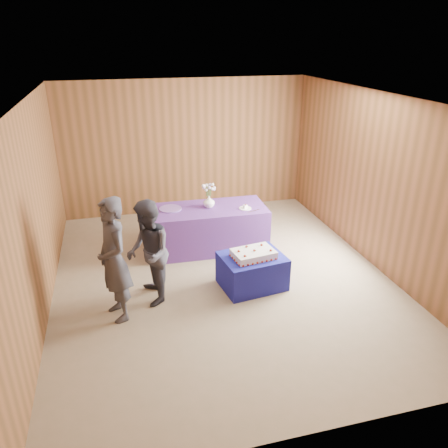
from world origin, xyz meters
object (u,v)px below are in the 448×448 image
object	(u,v)px
cake_table	(252,271)
serving_table	(208,228)
guest_left	(114,260)
vase	(209,202)
guest_right	(148,253)
sheet_cake	(254,254)

from	to	relation	value
cake_table	serving_table	world-z (taller)	serving_table
serving_table	guest_left	bearing A→B (deg)	-131.73
guest_left	vase	bearing A→B (deg)	117.93
serving_table	guest_left	distance (m)	2.36
vase	guest_right	distance (m)	1.87
guest_left	guest_right	xyz separation A→B (m)	(0.46, 0.27, -0.09)
guest_right	serving_table	bearing A→B (deg)	139.12
serving_table	cake_table	bearing A→B (deg)	-73.98
serving_table	guest_left	size ratio (longest dim) A/B	1.19
sheet_cake	cake_table	bearing A→B (deg)	82.00
guest_right	guest_left	bearing A→B (deg)	-61.45
cake_table	serving_table	bearing A→B (deg)	96.53
cake_table	sheet_cake	distance (m)	0.31
cake_table	guest_left	world-z (taller)	guest_left
cake_table	vase	distance (m)	1.60
sheet_cake	guest_right	world-z (taller)	guest_right
vase	guest_right	xyz separation A→B (m)	(-1.17, -1.45, -0.11)
serving_table	sheet_cake	bearing A→B (deg)	-74.33
guest_right	cake_table	bearing A→B (deg)	88.19
sheet_cake	guest_right	xyz separation A→B (m)	(-1.50, 0.03, 0.19)
cake_table	serving_table	distance (m)	1.46
cake_table	sheet_cake	world-z (taller)	sheet_cake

